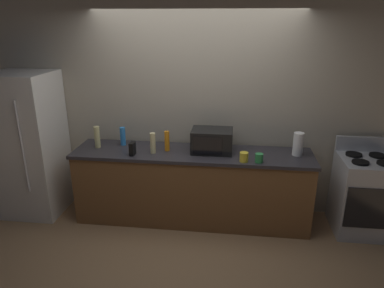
{
  "coord_description": "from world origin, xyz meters",
  "views": [
    {
      "loc": [
        0.48,
        -3.47,
        2.38
      ],
      "look_at": [
        0.0,
        0.4,
        1.0
      ],
      "focal_mm": 32.96,
      "sensor_mm": 36.0,
      "label": 1
    }
  ],
  "objects_px": {
    "refrigerator": "(30,145)",
    "mug_yellow": "(244,157)",
    "microwave": "(212,141)",
    "cordless_phone": "(132,149)",
    "bottle_spray_cleaner": "(123,136)",
    "paper_towel_roll": "(298,144)",
    "bottle_vinegar": "(97,137)",
    "mug_green": "(259,158)",
    "bottle_hand_soap": "(153,143)",
    "stove_range": "(363,195)",
    "bottle_dish_soap": "(167,141)"
  },
  "relations": [
    {
      "from": "stove_range",
      "to": "paper_towel_roll",
      "type": "bearing_deg",
      "value": 176.31
    },
    {
      "from": "microwave",
      "to": "bottle_spray_cleaner",
      "type": "height_order",
      "value": "microwave"
    },
    {
      "from": "refrigerator",
      "to": "mug_yellow",
      "type": "distance_m",
      "value": 2.66
    },
    {
      "from": "mug_yellow",
      "to": "paper_towel_roll",
      "type": "bearing_deg",
      "value": 24.1
    },
    {
      "from": "refrigerator",
      "to": "mug_green",
      "type": "bearing_deg",
      "value": -4.58
    },
    {
      "from": "bottle_hand_soap",
      "to": "bottle_vinegar",
      "type": "bearing_deg",
      "value": 171.53
    },
    {
      "from": "mug_green",
      "to": "bottle_dish_soap",
      "type": "bearing_deg",
      "value": 167.53
    },
    {
      "from": "cordless_phone",
      "to": "mug_yellow",
      "type": "relative_size",
      "value": 1.39
    },
    {
      "from": "refrigerator",
      "to": "microwave",
      "type": "distance_m",
      "value": 2.29
    },
    {
      "from": "bottle_spray_cleaner",
      "to": "mug_yellow",
      "type": "height_order",
      "value": "bottle_spray_cleaner"
    },
    {
      "from": "paper_towel_roll",
      "to": "cordless_phone",
      "type": "distance_m",
      "value": 1.91
    },
    {
      "from": "refrigerator",
      "to": "bottle_spray_cleaner",
      "type": "xyz_separation_m",
      "value": [
        1.16,
        0.15,
        0.11
      ]
    },
    {
      "from": "stove_range",
      "to": "bottle_hand_soap",
      "type": "distance_m",
      "value": 2.52
    },
    {
      "from": "stove_range",
      "to": "cordless_phone",
      "type": "distance_m",
      "value": 2.73
    },
    {
      "from": "bottle_vinegar",
      "to": "bottle_spray_cleaner",
      "type": "bearing_deg",
      "value": 24.27
    },
    {
      "from": "cordless_phone",
      "to": "mug_green",
      "type": "height_order",
      "value": "cordless_phone"
    },
    {
      "from": "refrigerator",
      "to": "paper_towel_roll",
      "type": "bearing_deg",
      "value": 0.88
    },
    {
      "from": "mug_green",
      "to": "mug_yellow",
      "type": "relative_size",
      "value": 0.94
    },
    {
      "from": "bottle_dish_soap",
      "to": "mug_yellow",
      "type": "bearing_deg",
      "value": -14.65
    },
    {
      "from": "bottle_dish_soap",
      "to": "mug_yellow",
      "type": "xyz_separation_m",
      "value": [
        0.91,
        -0.24,
        -0.07
      ]
    },
    {
      "from": "cordless_phone",
      "to": "bottle_spray_cleaner",
      "type": "bearing_deg",
      "value": 127.09
    },
    {
      "from": "mug_yellow",
      "to": "refrigerator",
      "type": "bearing_deg",
      "value": 175.14
    },
    {
      "from": "cordless_phone",
      "to": "microwave",
      "type": "bearing_deg",
      "value": 17.5
    },
    {
      "from": "stove_range",
      "to": "bottle_vinegar",
      "type": "distance_m",
      "value": 3.22
    },
    {
      "from": "refrigerator",
      "to": "mug_yellow",
      "type": "xyz_separation_m",
      "value": [
        2.65,
        -0.23,
        0.05
      ]
    },
    {
      "from": "microwave",
      "to": "cordless_phone",
      "type": "bearing_deg",
      "value": -166.04
    },
    {
      "from": "stove_range",
      "to": "bottle_vinegar",
      "type": "bearing_deg",
      "value": 179.65
    },
    {
      "from": "refrigerator",
      "to": "bottle_spray_cleaner",
      "type": "height_order",
      "value": "refrigerator"
    },
    {
      "from": "paper_towel_roll",
      "to": "cordless_phone",
      "type": "height_order",
      "value": "paper_towel_roll"
    },
    {
      "from": "mug_green",
      "to": "microwave",
      "type": "bearing_deg",
      "value": 153.04
    },
    {
      "from": "stove_range",
      "to": "mug_yellow",
      "type": "relative_size",
      "value": 10.03
    },
    {
      "from": "refrigerator",
      "to": "bottle_spray_cleaner",
      "type": "distance_m",
      "value": 1.18
    },
    {
      "from": "bottle_vinegar",
      "to": "mug_yellow",
      "type": "relative_size",
      "value": 2.45
    },
    {
      "from": "cordless_phone",
      "to": "bottle_hand_soap",
      "type": "height_order",
      "value": "bottle_hand_soap"
    },
    {
      "from": "microwave",
      "to": "bottle_vinegar",
      "type": "height_order",
      "value": "microwave"
    },
    {
      "from": "cordless_phone",
      "to": "bottle_hand_soap",
      "type": "relative_size",
      "value": 0.61
    },
    {
      "from": "stove_range",
      "to": "paper_towel_roll",
      "type": "xyz_separation_m",
      "value": [
        -0.78,
        0.05,
        0.57
      ]
    },
    {
      "from": "paper_towel_roll",
      "to": "mug_yellow",
      "type": "xyz_separation_m",
      "value": [
        -0.62,
        -0.28,
        -0.08
      ]
    },
    {
      "from": "cordless_phone",
      "to": "bottle_dish_soap",
      "type": "bearing_deg",
      "value": 30.37
    },
    {
      "from": "bottle_hand_soap",
      "to": "mug_green",
      "type": "distance_m",
      "value": 1.23
    },
    {
      "from": "bottle_hand_soap",
      "to": "bottle_spray_cleaner",
      "type": "bearing_deg",
      "value": 151.84
    },
    {
      "from": "bottle_vinegar",
      "to": "mug_green",
      "type": "bearing_deg",
      "value": -7.21
    },
    {
      "from": "stove_range",
      "to": "mug_yellow",
      "type": "bearing_deg",
      "value": -170.82
    },
    {
      "from": "refrigerator",
      "to": "bottle_hand_soap",
      "type": "bearing_deg",
      "value": -3.13
    },
    {
      "from": "cordless_phone",
      "to": "mug_yellow",
      "type": "height_order",
      "value": "cordless_phone"
    },
    {
      "from": "cordless_phone",
      "to": "bottle_dish_soap",
      "type": "height_order",
      "value": "bottle_dish_soap"
    },
    {
      "from": "bottle_hand_soap",
      "to": "refrigerator",
      "type": "bearing_deg",
      "value": 176.87
    },
    {
      "from": "bottle_dish_soap",
      "to": "bottle_spray_cleaner",
      "type": "relative_size",
      "value": 1.06
    },
    {
      "from": "bottle_vinegar",
      "to": "mug_green",
      "type": "relative_size",
      "value": 2.62
    },
    {
      "from": "bottle_hand_soap",
      "to": "mug_green",
      "type": "xyz_separation_m",
      "value": [
        1.22,
        -0.14,
        -0.07
      ]
    }
  ]
}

